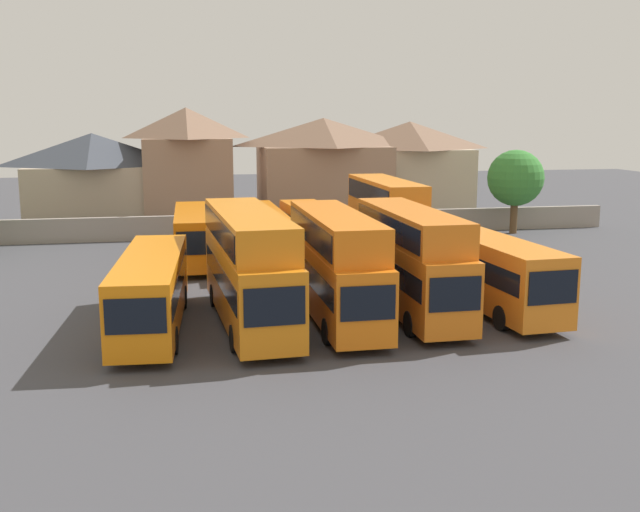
% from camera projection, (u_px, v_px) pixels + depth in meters
% --- Properties ---
extents(ground, '(140.00, 140.00, 0.00)m').
position_uv_depth(ground, '(278.00, 251.00, 51.45)').
color(ground, '#424247').
extents(depot_boundary_wall, '(56.00, 0.50, 1.80)m').
position_uv_depth(depot_boundary_wall, '(267.00, 225.00, 57.55)').
color(depot_boundary_wall, gray).
rests_on(depot_boundary_wall, ground).
extents(bus_1, '(3.22, 11.76, 3.26)m').
position_uv_depth(bus_1, '(151.00, 288.00, 32.22)').
color(bus_1, orange).
rests_on(bus_1, ground).
extents(bus_2, '(3.25, 12.10, 5.06)m').
position_uv_depth(bus_2, '(249.00, 262.00, 32.84)').
color(bus_2, orange).
rests_on(bus_2, ground).
extents(bus_3, '(2.55, 11.23, 4.89)m').
position_uv_depth(bus_3, '(336.00, 261.00, 33.57)').
color(bus_3, orange).
rests_on(bus_3, ground).
extents(bus_4, '(2.59, 10.92, 4.93)m').
position_uv_depth(bus_4, '(411.00, 256.00, 34.56)').
color(bus_4, orange).
rests_on(bus_4, ground).
extents(bus_5, '(3.17, 10.64, 3.47)m').
position_uv_depth(bus_5, '(492.00, 270.00, 35.44)').
color(bus_5, orange).
rests_on(bus_5, ground).
extents(bus_6, '(2.68, 11.01, 3.31)m').
position_uv_depth(bus_6, '(195.00, 233.00, 46.98)').
color(bus_6, orange).
rests_on(bus_6, ground).
extents(bus_7, '(2.74, 12.05, 3.28)m').
position_uv_depth(bus_7, '(262.00, 233.00, 47.35)').
color(bus_7, orange).
rests_on(bus_7, ground).
extents(bus_8, '(3.12, 10.97, 3.31)m').
position_uv_depth(bus_8, '(315.00, 230.00, 48.45)').
color(bus_8, orange).
rests_on(bus_8, ground).
extents(bus_9, '(2.67, 11.11, 5.11)m').
position_uv_depth(bus_9, '(386.00, 214.00, 48.50)').
color(bus_9, orange).
rests_on(bus_9, ground).
extents(house_terrace_left, '(10.93, 7.04, 7.80)m').
position_uv_depth(house_terrace_left, '(94.00, 180.00, 61.21)').
color(house_terrace_left, tan).
rests_on(house_terrace_left, ground).
extents(house_terrace_centre, '(7.42, 7.83, 9.87)m').
position_uv_depth(house_terrace_centre, '(187.00, 166.00, 62.49)').
color(house_terrace_centre, '#9E7A60').
rests_on(house_terrace_centre, ground).
extents(house_terrace_right, '(11.42, 8.10, 9.01)m').
position_uv_depth(house_terrace_right, '(323.00, 169.00, 65.20)').
color(house_terrace_right, '#9E7A60').
rests_on(house_terrace_right, ground).
extents(house_terrace_far_right, '(10.72, 7.58, 8.69)m').
position_uv_depth(house_terrace_far_right, '(409.00, 169.00, 67.62)').
color(house_terrace_far_right, '#C6B293').
rests_on(house_terrace_far_right, ground).
extents(tree_behind_wall, '(4.40, 4.40, 6.59)m').
position_uv_depth(tree_behind_wall, '(516.00, 178.00, 58.62)').
color(tree_behind_wall, brown).
rests_on(tree_behind_wall, ground).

